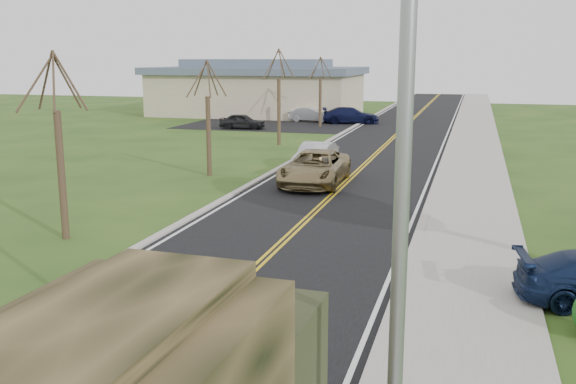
% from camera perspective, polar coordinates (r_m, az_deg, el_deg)
% --- Properties ---
extents(road, '(8.00, 120.00, 0.01)m').
position_cam_1_polar(road, '(48.20, 9.33, 4.77)').
color(road, black).
rests_on(road, ground).
extents(curb_right, '(0.30, 120.00, 0.12)m').
position_cam_1_polar(curb_right, '(47.88, 14.28, 4.58)').
color(curb_right, '#9E998E').
rests_on(curb_right, ground).
extents(sidewalk_right, '(3.20, 120.00, 0.10)m').
position_cam_1_polar(sidewalk_right, '(47.86, 16.37, 4.45)').
color(sidewalk_right, '#9E998E').
rests_on(sidewalk_right, ground).
extents(curb_left, '(0.30, 120.00, 0.10)m').
position_cam_1_polar(curb_left, '(48.86, 4.48, 5.04)').
color(curb_left, '#9E998E').
rests_on(curb_left, ground).
extents(street_light, '(1.65, 0.22, 8.00)m').
position_cam_1_polar(street_light, '(7.19, 9.32, 0.33)').
color(street_light, gray).
rests_on(street_light, ground).
extents(bare_tree_a, '(1.93, 2.26, 6.08)m').
position_cam_1_polar(bare_tree_a, '(21.88, -19.58, 2.72)').
color(bare_tree_a, '#38281C').
rests_on(bare_tree_a, ground).
extents(bare_tree_b, '(1.83, 2.14, 5.73)m').
position_cam_1_polar(bare_tree_b, '(32.31, -7.10, 5.80)').
color(bare_tree_b, '#38281C').
rests_on(bare_tree_b, ground).
extents(bare_tree_c, '(2.04, 2.39, 6.42)m').
position_cam_1_polar(bare_tree_c, '(43.52, -0.82, 7.84)').
color(bare_tree_c, '#38281C').
rests_on(bare_tree_c, ground).
extents(bare_tree_d, '(1.88, 2.20, 5.91)m').
position_cam_1_polar(bare_tree_d, '(55.10, 2.88, 8.45)').
color(bare_tree_d, '#38281C').
rests_on(bare_tree_d, ground).
extents(commercial_building, '(25.50, 21.50, 5.65)m').
position_cam_1_polar(commercial_building, '(67.16, -2.67, 9.18)').
color(commercial_building, tan).
rests_on(commercial_building, ground).
extents(suv_champagne, '(2.75, 5.75, 1.58)m').
position_cam_1_polar(suv_champagne, '(29.99, 2.39, 2.17)').
color(suv_champagne, '#8E7B50').
rests_on(suv_champagne, ground).
extents(sedan_silver, '(1.64, 4.37, 1.43)m').
position_cam_1_polar(sedan_silver, '(33.96, 2.46, 3.18)').
color(sedan_silver, silver).
rests_on(sedan_silver, ground).
extents(lot_car_dark, '(3.85, 1.80, 1.28)m').
position_cam_1_polar(lot_car_dark, '(53.57, -4.08, 6.28)').
color(lot_car_dark, black).
rests_on(lot_car_dark, ground).
extents(lot_car_silver, '(4.28, 1.89, 1.37)m').
position_cam_1_polar(lot_car_silver, '(59.52, 2.12, 6.91)').
color(lot_car_silver, silver).
rests_on(lot_car_silver, ground).
extents(lot_car_navy, '(5.43, 3.29, 1.47)m').
position_cam_1_polar(lot_car_navy, '(58.19, 5.59, 6.80)').
color(lot_car_navy, '#0E1133').
rests_on(lot_car_navy, ground).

